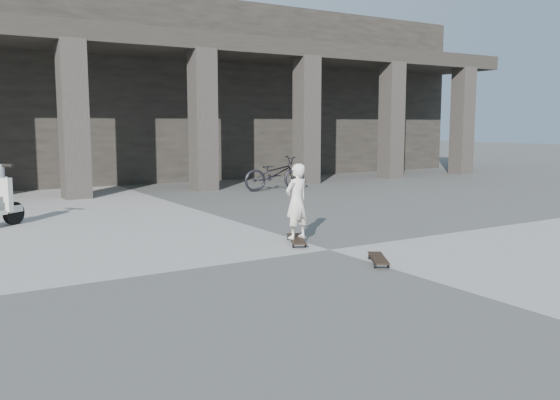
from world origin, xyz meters
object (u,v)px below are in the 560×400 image
bicycle (275,174)px  skateboard_spare (378,259)px  longboard (296,239)px  child (297,201)px

bicycle → skateboard_spare: bearing=165.1°
longboard → skateboard_spare: (0.21, -1.72, -0.00)m
longboard → child: 0.62m
longboard → child: bearing=-64.7°
longboard → bicycle: size_ratio=0.49×
longboard → skateboard_spare: size_ratio=1.22×
longboard → bicycle: 7.58m
longboard → child: (0.00, 0.00, 0.62)m
bicycle → longboard: bearing=158.7°
skateboard_spare → child: bearing=39.0°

